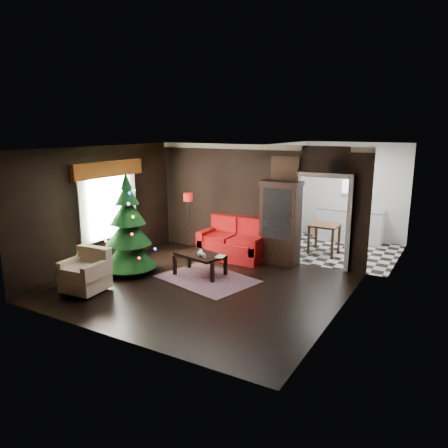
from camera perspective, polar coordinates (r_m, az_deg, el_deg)
The scene contains 26 objects.
floor at distance 8.84m, azimuth -2.95°, elevation -8.42°, with size 5.50×5.50×0.00m, color black.
ceiling at distance 8.25m, azimuth -3.18°, elevation 10.02°, with size 5.50×5.50×0.00m, color white.
wall_back at distance 10.58m, azimuth 4.34°, elevation 2.98°, with size 5.50×5.50×0.00m, color black.
wall_front at distance 6.55m, azimuth -15.08°, elevation -3.57°, with size 5.50×5.50×0.00m, color black.
wall_left at distance 10.17m, azimuth -16.17°, elevation 2.12°, with size 5.50×5.50×0.00m, color black.
wall_right at distance 7.35m, azimuth 15.25°, elevation -1.82°, with size 5.50×5.50×0.00m, color black.
doorway at distance 10.04m, azimuth 13.08°, elevation 0.12°, with size 1.10×0.10×2.10m, color silver, non-canonical shape.
left_window at distance 10.27m, azimuth -15.23°, elevation 2.56°, with size 0.05×1.60×1.40m, color white.
valance at distance 10.11m, azimuth -15.18°, elevation 7.10°, with size 0.12×2.10×0.35m, color brown.
kitchen_floor at distance 11.70m, azimuth 15.00°, elevation -3.50°, with size 3.00×3.00×0.00m, color silver.
kitchen_window at distance 12.75m, azimuth 17.17°, elevation 5.49°, with size 0.70×0.06×0.70m, color white.
rug at distance 9.27m, azimuth -2.23°, elevation -7.35°, with size 1.97×1.43×0.01m, color #54374D.
loveseat at distance 10.56m, azimuth 1.24°, elevation -2.00°, with size 1.70×0.90×1.00m, color maroon, non-canonical shape.
curio_cabinet at distance 10.16m, azimuth 7.55°, elevation -0.09°, with size 0.90×0.45×1.90m, color black, non-canonical shape.
floor_lamp at distance 10.90m, azimuth -4.77°, elevation 0.21°, with size 0.26×0.26×1.51m, color black, non-canonical shape.
christmas_tree at distance 9.61m, azimuth -12.70°, elevation -0.43°, with size 1.20×1.20×2.28m, color black, non-canonical shape.
armchair at distance 8.86m, azimuth -18.18°, elevation -5.86°, with size 0.79×0.79×0.81m, color #D2B485, non-canonical shape.
coffee_table at distance 9.45m, azimuth -3.23°, elevation -5.38°, with size 1.06×0.64×0.48m, color black, non-canonical shape.
teapot at distance 9.14m, azimuth -3.18°, elevation -3.97°, with size 0.16×0.16×0.15m, color white, non-canonical shape.
cup_a at distance 9.45m, azimuth -3.11°, elevation -3.66°, with size 0.08×0.08×0.07m, color white.
cup_b at distance 9.09m, azimuth -2.70°, elevation -4.31°, with size 0.08×0.08×0.07m, color beige.
book at distance 9.14m, azimuth -0.99°, elevation -3.63°, with size 0.18×0.02×0.25m, color tan.
wall_clock at distance 9.73m, azimuth 14.80°, elevation 7.56°, with size 0.32×0.32×0.06m, color white.
painting at distance 10.13m, azimuth 8.17°, elevation 7.31°, with size 0.62×0.05×0.52m, color #C28947.
kitchen_counter at distance 12.72m, azimuth 16.54°, elevation -0.21°, with size 1.80×0.60×0.90m, color white.
kitchen_table at distance 11.40m, azimuth 13.25°, elevation -1.88°, with size 0.70×0.70×0.75m, color brown, non-canonical shape.
Camera 1 is at (4.51, -6.90, 3.20)m, focal length 34.13 mm.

